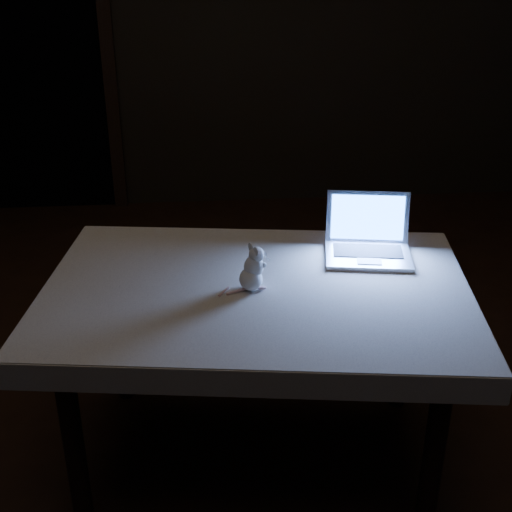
{
  "coord_description": "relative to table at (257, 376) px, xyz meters",
  "views": [
    {
      "loc": [
        -0.08,
        -1.83,
        1.69
      ],
      "look_at": [
        0.09,
        0.11,
        0.74
      ],
      "focal_mm": 48.0,
      "sensor_mm": 36.0,
      "label": 1
    }
  ],
  "objects": [
    {
      "name": "laptop",
      "position": [
        0.39,
        0.17,
        0.44
      ],
      "size": [
        0.32,
        0.29,
        0.19
      ],
      "primitive_type": null,
      "rotation": [
        0.0,
        0.0,
        -0.16
      ],
      "color": "silver",
      "rests_on": "tablecloth"
    },
    {
      "name": "tablecloth",
      "position": [
        0.04,
        0.06,
        0.3
      ],
      "size": [
        1.34,
        0.9,
        0.08
      ],
      "primitive_type": null,
      "rotation": [
        0.0,
        0.0,
        0.01
      ],
      "color": "beige",
      "rests_on": "table"
    },
    {
      "name": "table",
      "position": [
        0.0,
        0.0,
        0.0
      ],
      "size": [
        1.34,
        0.96,
        0.67
      ],
      "primitive_type": null,
      "rotation": [
        0.0,
        0.0,
        -0.13
      ],
      "color": "black",
      "rests_on": "floor"
    },
    {
      "name": "floor",
      "position": [
        -0.08,
        -0.04,
        -0.33
      ],
      "size": [
        5.0,
        5.0,
        0.0
      ],
      "primitive_type": "plane",
      "color": "black",
      "rests_on": "ground"
    },
    {
      "name": "plush_mouse",
      "position": [
        -0.02,
        -0.01,
        0.41
      ],
      "size": [
        0.11,
        0.11,
        0.15
      ],
      "primitive_type": null,
      "rotation": [
        0.0,
        0.0,
        0.04
      ],
      "color": "white",
      "rests_on": "tablecloth"
    },
    {
      "name": "doorway",
      "position": [
        -1.18,
        2.46,
        0.73
      ],
      "size": [
        1.06,
        0.36,
        2.13
      ],
      "primitive_type": null,
      "color": "black",
      "rests_on": "back_wall"
    }
  ]
}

